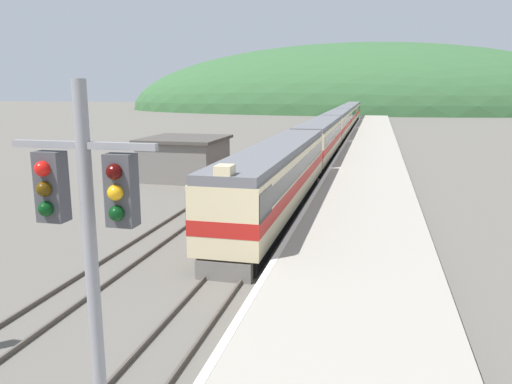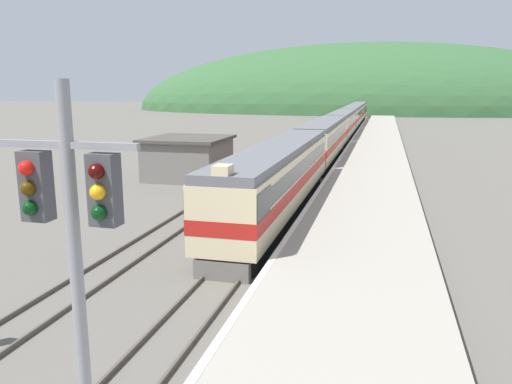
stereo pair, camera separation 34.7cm
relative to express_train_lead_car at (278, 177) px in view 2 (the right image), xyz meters
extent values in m
cube|color=#4C443D|center=(-0.72, 45.29, -2.13)|extent=(0.08, 180.00, 0.16)
cube|color=#4C443D|center=(0.72, 45.29, -2.13)|extent=(0.08, 180.00, 0.16)
cube|color=#4C443D|center=(-5.52, 45.29, -2.13)|extent=(0.08, 180.00, 0.16)
cube|color=#4C443D|center=(-4.09, 45.29, -2.13)|extent=(0.08, 180.00, 0.16)
cube|color=#9E9689|center=(4.84, 25.29, -1.76)|extent=(6.12, 140.00, 0.90)
cube|color=silver|center=(1.90, 25.29, -1.30)|extent=(0.24, 140.00, 0.01)
ellipsoid|color=#335B33|center=(0.00, 140.43, -2.21)|extent=(157.12, 70.70, 42.98)
cube|color=slate|center=(-9.54, 10.01, -0.66)|extent=(5.73, 6.12, 3.10)
cube|color=#47423D|center=(-9.54, 10.01, 1.01)|extent=(6.23, 6.62, 0.24)
cube|color=black|center=(0.00, 0.24, -1.79)|extent=(2.31, 20.32, 0.85)
cube|color=beige|center=(0.00, 0.24, 0.03)|extent=(2.81, 21.62, 2.80)
cube|color=red|center=(0.00, 0.24, -0.19)|extent=(2.84, 21.64, 0.62)
cube|color=black|center=(0.00, 0.24, 0.65)|extent=(2.84, 20.32, 0.84)
cube|color=slate|center=(0.00, 0.24, 1.63)|extent=(2.64, 21.62, 0.40)
cube|color=black|center=(0.00, -9.44, 0.65)|extent=(2.85, 2.20, 1.12)
cube|color=beige|center=(0.00, -10.12, 2.01)|extent=(0.64, 0.80, 0.36)
cube|color=slate|center=(0.00, -10.37, -1.83)|extent=(2.19, 0.40, 0.77)
cube|color=black|center=(0.00, 22.34, -1.79)|extent=(2.31, 19.55, 0.85)
cube|color=beige|center=(0.00, 22.34, 0.03)|extent=(2.81, 20.80, 2.80)
cube|color=red|center=(0.00, 22.34, -0.19)|extent=(2.84, 20.82, 0.62)
cube|color=black|center=(0.00, 22.34, 0.65)|extent=(2.84, 19.55, 0.84)
cube|color=slate|center=(0.00, 22.34, 1.63)|extent=(2.64, 20.80, 0.40)
cube|color=black|center=(0.00, 44.04, -1.79)|extent=(2.31, 19.55, 0.85)
cube|color=beige|center=(0.00, 44.04, 0.03)|extent=(2.81, 20.80, 2.80)
cube|color=red|center=(0.00, 44.04, -0.19)|extent=(2.84, 20.82, 0.62)
cube|color=black|center=(0.00, 44.04, 0.65)|extent=(2.84, 19.55, 0.84)
cube|color=slate|center=(0.00, 44.04, 1.63)|extent=(2.64, 20.80, 0.40)
cube|color=black|center=(0.00, 65.74, -1.79)|extent=(2.31, 19.55, 0.85)
cube|color=beige|center=(0.00, 65.74, 0.03)|extent=(2.81, 20.80, 2.80)
cube|color=red|center=(0.00, 65.74, -0.19)|extent=(2.84, 20.82, 0.62)
cube|color=black|center=(0.00, 65.74, 0.65)|extent=(2.84, 19.55, 0.84)
cube|color=slate|center=(0.00, 65.74, 1.63)|extent=(2.64, 20.80, 0.40)
cube|color=black|center=(0.00, 87.43, -1.79)|extent=(2.31, 19.55, 0.85)
cube|color=beige|center=(0.00, 87.43, 0.03)|extent=(2.81, 20.80, 2.80)
cube|color=red|center=(0.00, 87.43, -0.19)|extent=(2.84, 20.82, 0.62)
cube|color=black|center=(0.00, 87.43, 0.65)|extent=(2.84, 19.55, 0.84)
cube|color=slate|center=(0.00, 87.43, 1.63)|extent=(2.64, 20.80, 0.40)
cylinder|color=gray|center=(1.44, -21.42, 1.44)|extent=(0.20, 0.20, 7.31)
cube|color=gray|center=(1.44, -21.42, 4.19)|extent=(2.20, 0.10, 0.10)
cube|color=#424247|center=(0.89, -21.42, 3.58)|extent=(0.40, 0.28, 1.02)
sphere|color=red|center=(0.89, -21.59, 3.87)|extent=(0.22, 0.22, 0.22)
sphere|color=#412C05|center=(0.89, -21.59, 3.58)|extent=(0.22, 0.22, 0.22)
sphere|color=black|center=(0.89, -21.59, 3.30)|extent=(0.22, 0.22, 0.22)
cube|color=#424247|center=(1.99, -21.42, 3.58)|extent=(0.40, 0.28, 1.02)
sphere|color=#3C0504|center=(1.99, -21.59, 3.87)|extent=(0.22, 0.22, 0.22)
sphere|color=orange|center=(1.99, -21.59, 3.58)|extent=(0.22, 0.22, 0.22)
sphere|color=black|center=(1.99, -21.59, 3.30)|extent=(0.22, 0.22, 0.22)
camera|label=1|loc=(5.37, -27.55, 4.96)|focal=35.00mm
camera|label=2|loc=(5.71, -27.46, 4.96)|focal=35.00mm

